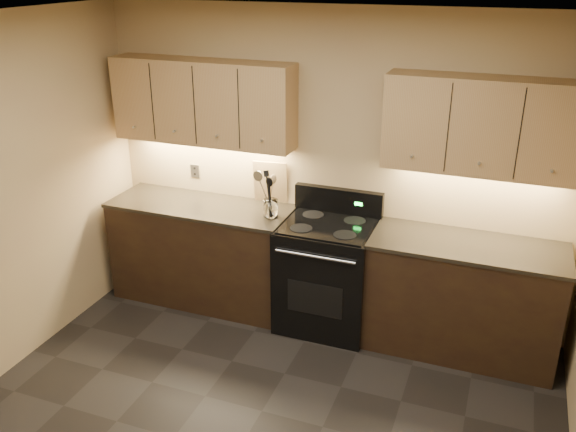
# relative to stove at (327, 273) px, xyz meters

# --- Properties ---
(ceiling) EXTENTS (4.00, 4.00, 0.00)m
(ceiling) POSITION_rel_stove_xyz_m (-0.08, -1.68, 2.12)
(ceiling) COLOR silver
(ceiling) RESTS_ON wall_back
(wall_back) EXTENTS (4.00, 0.04, 2.60)m
(wall_back) POSITION_rel_stove_xyz_m (-0.08, 0.32, 0.82)
(wall_back) COLOR tan
(wall_back) RESTS_ON ground
(counter_left) EXTENTS (1.62, 0.62, 0.93)m
(counter_left) POSITION_rel_stove_xyz_m (-1.18, 0.02, -0.01)
(counter_left) COLOR black
(counter_left) RESTS_ON ground
(counter_right) EXTENTS (1.46, 0.62, 0.93)m
(counter_right) POSITION_rel_stove_xyz_m (1.10, 0.02, -0.01)
(counter_right) COLOR black
(counter_right) RESTS_ON ground
(stove) EXTENTS (0.76, 0.68, 1.14)m
(stove) POSITION_rel_stove_xyz_m (0.00, 0.00, 0.00)
(stove) COLOR black
(stove) RESTS_ON ground
(upper_cab_left) EXTENTS (1.60, 0.30, 0.70)m
(upper_cab_left) POSITION_rel_stove_xyz_m (-1.18, 0.17, 1.32)
(upper_cab_left) COLOR #A88654
(upper_cab_left) RESTS_ON wall_back
(upper_cab_right) EXTENTS (1.44, 0.30, 0.70)m
(upper_cab_right) POSITION_rel_stove_xyz_m (1.10, 0.17, 1.32)
(upper_cab_right) COLOR #A88654
(upper_cab_right) RESTS_ON wall_back
(outlet_plate) EXTENTS (0.08, 0.01, 0.12)m
(outlet_plate) POSITION_rel_stove_xyz_m (-1.38, 0.31, 0.64)
(outlet_plate) COLOR #B2B5BA
(outlet_plate) RESTS_ON wall_back
(utensil_crock) EXTENTS (0.16, 0.16, 0.15)m
(utensil_crock) POSITION_rel_stove_xyz_m (-0.50, -0.01, 0.52)
(utensil_crock) COLOR white
(utensil_crock) RESTS_ON counter_left
(cutting_board) EXTENTS (0.31, 0.10, 0.38)m
(cutting_board) POSITION_rel_stove_xyz_m (-0.62, 0.28, 0.64)
(cutting_board) COLOR tan
(cutting_board) RESTS_ON counter_left
(wooden_spoon) EXTENTS (0.10, 0.15, 0.34)m
(wooden_spoon) POSITION_rel_stove_xyz_m (-0.53, -0.02, 0.63)
(wooden_spoon) COLOR tan
(wooden_spoon) RESTS_ON utensil_crock
(black_spoon) EXTENTS (0.09, 0.15, 0.36)m
(black_spoon) POSITION_rel_stove_xyz_m (-0.51, 0.01, 0.64)
(black_spoon) COLOR black
(black_spoon) RESTS_ON utensil_crock
(black_turner) EXTENTS (0.17, 0.17, 0.40)m
(black_turner) POSITION_rel_stove_xyz_m (-0.49, -0.02, 0.66)
(black_turner) COLOR black
(black_turner) RESTS_ON utensil_crock
(steel_skimmer) EXTENTS (0.24, 0.11, 0.38)m
(steel_skimmer) POSITION_rel_stove_xyz_m (-0.47, -0.02, 0.65)
(steel_skimmer) COLOR silver
(steel_skimmer) RESTS_ON utensil_crock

